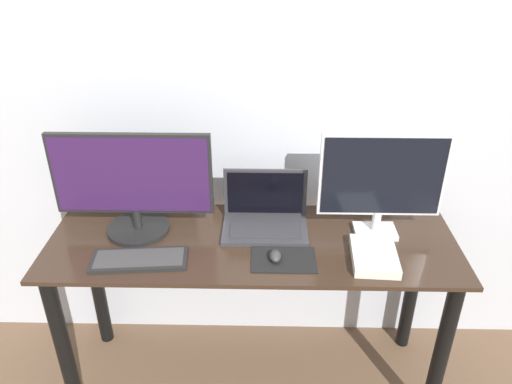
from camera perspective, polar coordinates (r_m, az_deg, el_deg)
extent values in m
cube|color=silver|center=(2.13, -0.23, 10.43)|extent=(7.00, 0.05, 2.50)
cube|color=#332319|center=(2.03, -0.44, -5.73)|extent=(1.65, 0.56, 0.02)
cylinder|color=black|center=(2.27, -21.10, -16.45)|extent=(0.06, 0.06, 0.76)
cylinder|color=black|center=(2.24, 20.36, -17.11)|extent=(0.06, 0.06, 0.76)
cylinder|color=black|center=(2.57, -17.78, -9.58)|extent=(0.06, 0.06, 0.76)
cylinder|color=black|center=(2.55, 17.48, -10.05)|extent=(0.06, 0.06, 0.76)
cylinder|color=black|center=(2.14, -13.26, -4.07)|extent=(0.26, 0.26, 0.02)
cylinder|color=black|center=(2.11, -13.41, -2.90)|extent=(0.04, 0.04, 0.08)
cube|color=black|center=(2.02, -14.03, 2.01)|extent=(0.63, 0.02, 0.34)
cube|color=#331947|center=(2.01, -14.11, 1.84)|extent=(0.61, 0.01, 0.32)
cube|color=silver|center=(2.12, 13.43, -4.37)|extent=(0.17, 0.12, 0.02)
cylinder|color=silver|center=(2.09, 13.59, -3.16)|extent=(0.04, 0.04, 0.09)
cube|color=silver|center=(2.00, 14.24, 1.88)|extent=(0.49, 0.02, 0.35)
cube|color=black|center=(1.99, 14.31, 1.71)|extent=(0.47, 0.01, 0.32)
cube|color=#333338|center=(2.07, 1.03, -4.37)|extent=(0.35, 0.22, 0.02)
cube|color=#2D2D33|center=(2.05, 1.03, -4.38)|extent=(0.29, 0.12, 0.00)
cube|color=#333338|center=(2.11, 1.07, 0.00)|extent=(0.35, 0.01, 0.22)
cube|color=black|center=(2.10, 1.07, -0.14)|extent=(0.32, 0.01, 0.19)
cube|color=black|center=(1.96, -13.17, -7.55)|extent=(0.37, 0.17, 0.02)
cube|color=#383838|center=(1.95, -13.20, -7.33)|extent=(0.34, 0.14, 0.00)
cube|color=black|center=(1.92, 3.17, -7.72)|extent=(0.25, 0.16, 0.00)
ellipsoid|color=#333333|center=(1.90, 2.23, -7.31)|extent=(0.04, 0.07, 0.04)
cube|color=silver|center=(1.96, 13.35, -7.12)|extent=(0.18, 0.25, 0.04)
cube|color=white|center=(1.96, 13.35, -7.12)|extent=(0.18, 0.24, 0.03)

